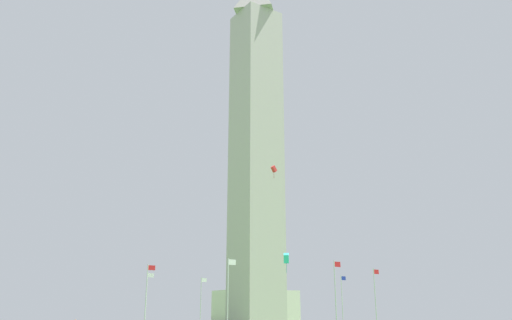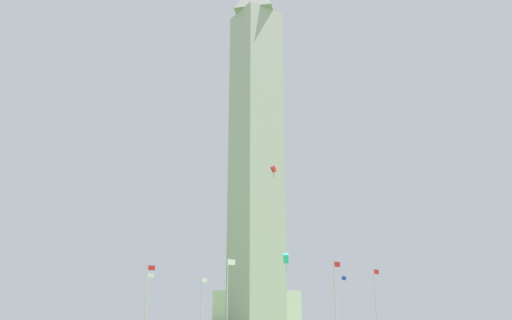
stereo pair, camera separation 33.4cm
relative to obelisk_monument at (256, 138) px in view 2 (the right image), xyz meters
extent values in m
cube|color=#B7B2A8|center=(0.00, 0.00, -3.60)|extent=(6.61, 6.61, 52.86)
cylinder|color=silver|center=(17.40, 0.00, -25.64)|extent=(0.14, 0.14, 8.78)
cube|color=#1E2D99|center=(17.95, 0.00, -21.70)|extent=(1.00, 0.03, 0.64)
cylinder|color=silver|center=(12.31, 12.31, -25.64)|extent=(0.14, 0.14, 8.78)
cube|color=#1E2D99|center=(12.86, 12.31, -21.70)|extent=(1.00, 0.03, 0.64)
cylinder|color=silver|center=(0.00, 17.40, -25.64)|extent=(0.14, 0.14, 8.78)
cube|color=white|center=(0.55, 17.40, -21.70)|extent=(1.00, 0.03, 0.64)
cylinder|color=silver|center=(-12.31, 12.31, -25.64)|extent=(0.14, 0.14, 8.78)
cube|color=white|center=(-11.76, 12.31, -21.70)|extent=(1.00, 0.03, 0.64)
cylinder|color=silver|center=(-17.40, 0.00, -25.64)|extent=(0.14, 0.14, 8.78)
cube|color=red|center=(-16.85, 0.00, -21.70)|extent=(1.00, 0.03, 0.64)
cylinder|color=silver|center=(-12.31, -12.31, -25.64)|extent=(0.14, 0.14, 8.78)
cube|color=white|center=(-11.76, -12.31, -21.70)|extent=(1.00, 0.03, 0.64)
cylinder|color=silver|center=(0.00, -17.40, -25.64)|extent=(0.14, 0.14, 8.78)
cube|color=red|center=(0.55, -17.40, -21.70)|extent=(1.00, 0.03, 0.64)
cylinder|color=silver|center=(12.31, -12.31, -25.64)|extent=(0.14, 0.14, 8.78)
cube|color=red|center=(12.86, -12.31, -21.70)|extent=(1.00, 0.03, 0.64)
sphere|color=#936B4C|center=(-26.91, -2.55, -28.36)|extent=(0.24, 0.24, 0.24)
cube|color=#33C6D1|center=(-2.09, -10.35, -20.47)|extent=(1.28, 1.35, 1.38)
cylinder|color=teal|center=(-2.09, -10.35, -21.54)|extent=(0.04, 0.04, 1.61)
cube|color=red|center=(-5.92, -12.99, -9.28)|extent=(0.92, 0.60, 0.90)
cylinder|color=maroon|center=(-5.92, -12.99, -9.99)|extent=(0.04, 0.04, 1.06)
cube|color=beige|center=(37.83, 56.20, -25.53)|extent=(19.73, 14.64, 9.00)
camera|label=1|loc=(-44.41, -65.82, -27.98)|focal=36.10mm
camera|label=2|loc=(-44.13, -66.00, -27.98)|focal=36.10mm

